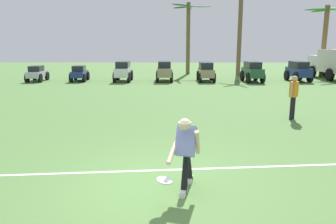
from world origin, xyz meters
TOP-DOWN VIEW (x-y plane):
  - ground_plane at (0.00, 0.00)m, footprint 80.00×80.00m
  - field_line_paint at (0.00, 0.70)m, footprint 20.96×2.16m
  - frisbee_thrower at (0.52, -0.29)m, footprint 0.63×1.06m
  - frisbee_in_flight at (0.15, -0.94)m, footprint 0.32×0.32m
  - teammate_near_sideline at (4.56, 5.55)m, footprint 0.38×0.42m
  - parked_car_slot_a at (-9.34, 17.29)m, footprint 1.22×2.25m
  - parked_car_slot_b at (-6.35, 17.45)m, footprint 1.25×2.27m
  - parked_car_slot_c at (-3.19, 17.33)m, footprint 1.18×2.36m
  - parked_car_slot_d at (-0.27, 17.42)m, footprint 1.22×2.38m
  - parked_car_slot_e at (2.68, 17.47)m, footprint 1.16×2.41m
  - parked_car_slot_f at (5.89, 17.07)m, footprint 1.28×2.40m
  - parked_car_slot_g at (9.23, 17.46)m, footprint 1.30×2.41m
  - box_truck at (12.10, 18.24)m, footprint 1.68×5.96m
  - palm_tree_far_left at (1.65, 22.83)m, footprint 3.51×3.60m
  - palm_tree_left_of_centre at (5.80, 21.57)m, footprint 2.96×3.27m
  - palm_tree_right_of_centre at (12.44, 20.97)m, footprint 3.34×3.14m

SIDE VIEW (x-z plane):
  - ground_plane at x=0.00m, z-range 0.00..0.00m
  - field_line_paint at x=0.00m, z-range 0.00..0.01m
  - frisbee_in_flight at x=0.15m, z-range 0.46..0.52m
  - parked_car_slot_a at x=-9.34m, z-range 0.01..1.11m
  - parked_car_slot_b at x=-6.35m, z-range 0.01..1.11m
  - parked_car_slot_e at x=2.68m, z-range 0.05..1.39m
  - parked_car_slot_c at x=-3.19m, z-range 0.04..1.44m
  - parked_car_slot_d at x=-0.27m, z-range 0.04..1.44m
  - parked_car_slot_f at x=5.89m, z-range 0.04..1.44m
  - parked_car_slot_g at x=9.23m, z-range 0.04..1.44m
  - frisbee_thrower at x=0.52m, z-range 0.09..1.49m
  - teammate_near_sideline at x=4.56m, z-range 0.16..1.72m
  - box_truck at x=12.10m, z-range 0.13..2.33m
  - palm_tree_right_of_centre at x=12.44m, z-range 0.56..6.14m
  - palm_tree_far_left at x=1.65m, z-range 0.55..6.57m
  - palm_tree_left_of_centre at x=5.80m, z-range 0.48..7.61m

